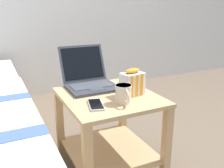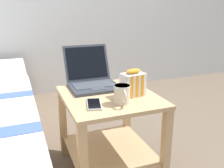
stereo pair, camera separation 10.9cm
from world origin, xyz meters
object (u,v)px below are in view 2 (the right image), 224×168
at_px(snack_bag, 133,83).
at_px(cell_phone, 94,104).
at_px(laptop, 92,79).
at_px(mug_front_left, 122,94).

relative_size(snack_bag, cell_phone, 0.92).
bearing_deg(snack_bag, laptop, 122.95).
distance_m(snack_bag, cell_phone, 0.27).
distance_m(laptop, snack_bag, 0.31).
bearing_deg(cell_phone, mug_front_left, -12.22).
bearing_deg(snack_bag, mug_front_left, -139.26).
bearing_deg(mug_front_left, laptop, 99.56).
height_order(laptop, snack_bag, laptop).
distance_m(mug_front_left, snack_bag, 0.14).
height_order(laptop, cell_phone, laptop).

